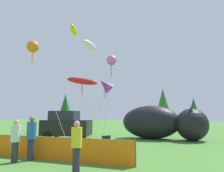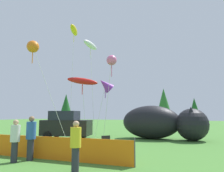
# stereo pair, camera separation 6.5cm
# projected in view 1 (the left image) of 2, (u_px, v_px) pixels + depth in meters

# --- Properties ---
(ground_plane) EXTENTS (120.00, 120.00, 0.00)m
(ground_plane) POSITION_uv_depth(u_px,v_px,m) (68.00, 148.00, 12.73)
(ground_plane) COLOR #477F33
(parked_car) EXTENTS (4.16, 2.67, 2.19)m
(parked_car) POSITION_uv_depth(u_px,v_px,m) (66.00, 125.00, 17.51)
(parked_car) COLOR black
(parked_car) RESTS_ON ground
(folding_chair) EXTENTS (0.68, 0.68, 0.88)m
(folding_chair) POSITION_uv_depth(u_px,v_px,m) (105.00, 143.00, 10.90)
(folding_chair) COLOR black
(folding_chair) RESTS_ON ground
(inflatable_cat) EXTENTS (6.67, 2.77, 2.62)m
(inflatable_cat) POSITION_uv_depth(u_px,v_px,m) (161.00, 124.00, 17.05)
(inflatable_cat) COLOR black
(inflatable_cat) RESTS_ON ground
(safety_fence) EXTENTS (7.86, 0.48, 1.06)m
(safety_fence) POSITION_uv_depth(u_px,v_px,m) (48.00, 148.00, 9.45)
(safety_fence) COLOR orange
(safety_fence) RESTS_ON ground
(spectator_in_grey_shirt) EXTENTS (0.37, 0.37, 1.71)m
(spectator_in_grey_shirt) POSITION_uv_depth(u_px,v_px,m) (77.00, 144.00, 7.43)
(spectator_in_grey_shirt) COLOR #2D2D38
(spectator_in_grey_shirt) RESTS_ON ground
(spectator_in_white_shirt) EXTENTS (0.40, 0.40, 1.85)m
(spectator_in_white_shirt) POSITION_uv_depth(u_px,v_px,m) (31.00, 136.00, 9.31)
(spectator_in_white_shirt) COLOR #2D2D38
(spectator_in_white_shirt) RESTS_ON ground
(spectator_in_green_shirt) EXTENTS (0.37, 0.37, 1.71)m
(spectator_in_green_shirt) POSITION_uv_depth(u_px,v_px,m) (15.00, 139.00, 8.91)
(spectator_in_green_shirt) COLOR #2D2D38
(spectator_in_green_shirt) RESTS_ON ground
(kite_orange_flower) EXTENTS (3.01, 1.58, 7.49)m
(kite_orange_flower) POSITION_uv_depth(u_px,v_px,m) (33.00, 47.00, 16.52)
(kite_orange_flower) COLOR silver
(kite_orange_flower) RESTS_ON ground
(kite_white_ghost) EXTENTS (2.13, 3.39, 9.54)m
(kite_white_ghost) POSITION_uv_depth(u_px,v_px,m) (90.00, 45.00, 22.70)
(kite_white_ghost) COLOR silver
(kite_white_ghost) RESTS_ON ground
(kite_yellow_hero) EXTENTS (1.40, 2.36, 11.30)m
(kite_yellow_hero) POSITION_uv_depth(u_px,v_px,m) (74.00, 31.00, 23.11)
(kite_yellow_hero) COLOR silver
(kite_yellow_hero) RESTS_ON ground
(kite_pink_octopus) EXTENTS (1.40, 1.01, 6.49)m
(kite_pink_octopus) POSITION_uv_depth(u_px,v_px,m) (112.00, 61.00, 16.91)
(kite_pink_octopus) COLOR silver
(kite_pink_octopus) RESTS_ON ground
(kite_purple_delta) EXTENTS (1.99, 1.93, 5.63)m
(kite_purple_delta) POSITION_uv_depth(u_px,v_px,m) (105.00, 85.00, 21.22)
(kite_purple_delta) COLOR silver
(kite_purple_delta) RESTS_ON ground
(kite_red_lizard) EXTENTS (3.08, 2.90, 5.63)m
(kite_red_lizard) POSITION_uv_depth(u_px,v_px,m) (82.00, 81.00, 20.84)
(kite_red_lizard) COLOR silver
(kite_red_lizard) RESTS_ON ground
(horizon_tree_west) EXTENTS (2.79, 2.79, 6.66)m
(horizon_tree_west) POSITION_uv_depth(u_px,v_px,m) (65.00, 105.00, 51.24)
(horizon_tree_west) COLOR brown
(horizon_tree_west) RESTS_ON ground
(horizon_tree_mid) EXTENTS (2.27, 2.27, 5.41)m
(horizon_tree_mid) POSITION_uv_depth(u_px,v_px,m) (194.00, 108.00, 46.38)
(horizon_tree_mid) COLOR brown
(horizon_tree_mid) RESTS_ON ground
(horizon_tree_northeast) EXTENTS (3.19, 3.19, 7.61)m
(horizon_tree_northeast) POSITION_uv_depth(u_px,v_px,m) (163.00, 102.00, 48.14)
(horizon_tree_northeast) COLOR brown
(horizon_tree_northeast) RESTS_ON ground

